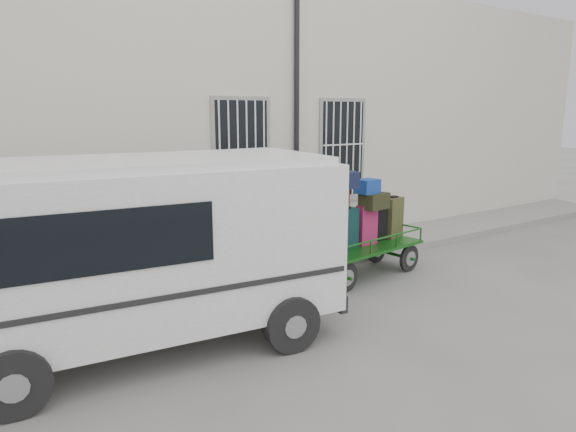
# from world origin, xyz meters

# --- Properties ---
(ground) EXTENTS (80.00, 80.00, 0.00)m
(ground) POSITION_xyz_m (0.00, 0.00, 0.00)
(ground) COLOR #63635E
(ground) RESTS_ON ground
(building) EXTENTS (24.00, 5.15, 6.00)m
(building) POSITION_xyz_m (0.00, 5.50, 3.00)
(building) COLOR beige
(building) RESTS_ON ground
(sidewalk) EXTENTS (24.00, 1.70, 0.15)m
(sidewalk) POSITION_xyz_m (0.00, 2.20, 0.07)
(sidewalk) COLOR gray
(sidewalk) RESTS_ON ground
(luggage_cart) EXTENTS (2.84, 1.36, 2.07)m
(luggage_cart) POSITION_xyz_m (0.89, 0.69, 0.97)
(luggage_cart) COLOR black
(luggage_cart) RESTS_ON ground
(van) EXTENTS (5.25, 2.73, 2.54)m
(van) POSITION_xyz_m (-3.48, 0.02, 1.46)
(van) COLOR silver
(van) RESTS_ON ground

